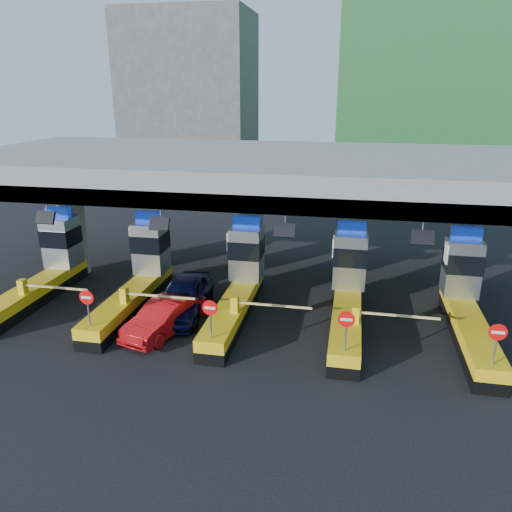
# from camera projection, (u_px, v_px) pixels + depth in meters

# --- Properties ---
(ground) EXTENTS (120.00, 120.00, 0.00)m
(ground) POSITION_uv_depth(u_px,v_px,m) (239.00, 311.00, 23.52)
(ground) COLOR black
(ground) RESTS_ON ground
(toll_canopy) EXTENTS (28.00, 12.09, 7.00)m
(toll_canopy) POSITION_uv_depth(u_px,v_px,m) (251.00, 172.00, 24.23)
(toll_canopy) COLOR slate
(toll_canopy) RESTS_ON ground
(toll_lane_far_left) EXTENTS (4.43, 8.00, 4.16)m
(toll_lane_far_left) POSITION_uv_depth(u_px,v_px,m) (47.00, 267.00, 25.18)
(toll_lane_far_left) COLOR black
(toll_lane_far_left) RESTS_ON ground
(toll_lane_left) EXTENTS (4.43, 8.00, 4.16)m
(toll_lane_left) POSITION_uv_depth(u_px,v_px,m) (140.00, 274.00, 24.26)
(toll_lane_left) COLOR black
(toll_lane_left) RESTS_ON ground
(toll_lane_center) EXTENTS (4.43, 8.00, 4.16)m
(toll_lane_center) POSITION_uv_depth(u_px,v_px,m) (240.00, 281.00, 23.34)
(toll_lane_center) COLOR black
(toll_lane_center) RESTS_ON ground
(toll_lane_right) EXTENTS (4.43, 8.00, 4.16)m
(toll_lane_right) POSITION_uv_depth(u_px,v_px,m) (348.00, 289.00, 22.41)
(toll_lane_right) COLOR black
(toll_lane_right) RESTS_ON ground
(toll_lane_far_right) EXTENTS (4.43, 8.00, 4.16)m
(toll_lane_far_right) POSITION_uv_depth(u_px,v_px,m) (466.00, 298.00, 21.49)
(toll_lane_far_right) COLOR black
(toll_lane_far_right) RESTS_ON ground
(bg_building_scaffold) EXTENTS (18.00, 12.00, 28.00)m
(bg_building_scaffold) POSITION_uv_depth(u_px,v_px,m) (440.00, 42.00, 46.55)
(bg_building_scaffold) COLOR #1E5926
(bg_building_scaffold) RESTS_ON ground
(bg_building_concrete) EXTENTS (14.00, 10.00, 18.00)m
(bg_building_concrete) POSITION_uv_depth(u_px,v_px,m) (190.00, 97.00, 56.67)
(bg_building_concrete) COLOR #4C4C49
(bg_building_concrete) RESTS_ON ground
(van) EXTENTS (2.37, 5.17, 1.72)m
(van) POSITION_uv_depth(u_px,v_px,m) (184.00, 297.00, 22.93)
(van) COLOR black
(van) RESTS_ON ground
(red_car) EXTENTS (2.65, 4.53, 1.41)m
(red_car) POSITION_uv_depth(u_px,v_px,m) (164.00, 317.00, 21.27)
(red_car) COLOR #B30D10
(red_car) RESTS_ON ground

